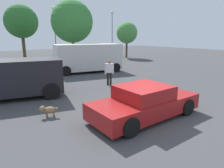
# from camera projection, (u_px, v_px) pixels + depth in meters

# --- Properties ---
(ground_plane) EXTENTS (80.00, 80.00, 0.00)m
(ground_plane) POSITION_uv_depth(u_px,v_px,m) (142.00, 117.00, 7.54)
(ground_plane) COLOR #424244
(sedan_foreground) EXTENTS (4.37, 1.98, 1.23)m
(sedan_foreground) POSITION_uv_depth(u_px,v_px,m) (145.00, 103.00, 7.36)
(sedan_foreground) COLOR maroon
(sedan_foreground) RESTS_ON ground_plane
(dog) EXTENTS (0.61, 0.43, 0.45)m
(dog) POSITION_uv_depth(u_px,v_px,m) (48.00, 110.00, 7.44)
(dog) COLOR olive
(dog) RESTS_ON ground_plane
(van_white) EXTENTS (5.74, 3.42, 2.31)m
(van_white) POSITION_uv_depth(u_px,v_px,m) (88.00, 57.00, 16.56)
(van_white) COLOR silver
(van_white) RESTS_ON ground_plane
(suv_dark) EXTENTS (5.22, 3.28, 1.88)m
(suv_dark) POSITION_uv_depth(u_px,v_px,m) (9.00, 78.00, 9.53)
(suv_dark) COLOR black
(suv_dark) RESTS_ON ground_plane
(pedestrian) EXTENTS (0.51, 0.40, 1.56)m
(pedestrian) POSITION_uv_depth(u_px,v_px,m) (109.00, 70.00, 12.13)
(pedestrian) COLOR black
(pedestrian) RESTS_ON ground_plane
(light_post_mid) EXTENTS (0.44, 0.44, 6.57)m
(light_post_mid) POSITION_uv_depth(u_px,v_px,m) (55.00, 24.00, 25.21)
(light_post_mid) COLOR gray
(light_post_mid) RESTS_ON ground_plane
(light_post_far) EXTENTS (0.44, 0.44, 6.54)m
(light_post_far) POSITION_uv_depth(u_px,v_px,m) (112.00, 26.00, 29.80)
(light_post_far) COLOR gray
(light_post_far) RESTS_ON ground_plane
(tree_back_center) EXTENTS (2.86, 2.86, 4.80)m
(tree_back_center) POSITION_uv_depth(u_px,v_px,m) (127.00, 33.00, 27.00)
(tree_back_center) COLOR brown
(tree_back_center) RESTS_ON ground_plane
(tree_back_right) EXTENTS (4.34, 4.34, 6.59)m
(tree_back_right) POSITION_uv_depth(u_px,v_px,m) (72.00, 22.00, 20.62)
(tree_back_right) COLOR brown
(tree_back_right) RESTS_ON ground_plane
(tree_far_right) EXTENTS (4.38, 4.38, 7.01)m
(tree_far_right) POSITION_uv_depth(u_px,v_px,m) (21.00, 22.00, 26.50)
(tree_far_right) COLOR brown
(tree_far_right) RESTS_ON ground_plane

